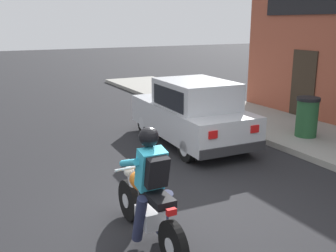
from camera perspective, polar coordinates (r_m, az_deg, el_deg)
ground_plane at (r=6.14m, az=2.72°, el=-13.25°), size 80.00×80.00×0.00m
sidewalk_curb at (r=11.20m, az=16.58°, el=-0.38°), size 2.60×22.00×0.14m
motorcycle_with_rider at (r=5.25m, az=-2.78°, el=-10.09°), size 0.56×2.02×1.62m
car_hatchback at (r=9.53m, az=3.45°, el=1.93°), size 1.80×3.85×1.57m
trash_bin at (r=10.26m, az=19.52°, el=1.29°), size 0.56×0.56×0.98m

